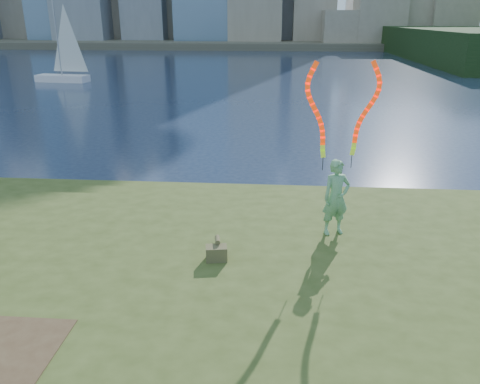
{
  "coord_description": "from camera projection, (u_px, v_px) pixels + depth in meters",
  "views": [
    {
      "loc": [
        2.51,
        -7.79,
        5.38
      ],
      "look_at": [
        1.81,
        1.0,
        2.08
      ],
      "focal_mm": 35.0,
      "sensor_mm": 36.0,
      "label": 1
    }
  ],
  "objects": [
    {
      "name": "ground",
      "position": [
        146.0,
        304.0,
        9.35
      ],
      "size": [
        320.0,
        320.0,
        0.0
      ],
      "primitive_type": "plane",
      "color": "#1A2742",
      "rests_on": "ground"
    },
    {
      "name": "grassy_knoll",
      "position": [
        104.0,
        372.0,
        7.09
      ],
      "size": [
        20.0,
        18.0,
        0.8
      ],
      "color": "#39491A",
      "rests_on": "ground"
    },
    {
      "name": "far_shore",
      "position": [
        267.0,
        42.0,
        97.83
      ],
      "size": [
        320.0,
        40.0,
        1.2
      ],
      "primitive_type": "cube",
      "color": "#4E4939",
      "rests_on": "ground"
    },
    {
      "name": "woman_with_ribbons",
      "position": [
        338.0,
        174.0,
        10.14
      ],
      "size": [
        1.96,
        0.79,
        4.09
      ],
      "rotation": [
        0.0,
        0.0,
        0.36
      ],
      "color": "#1A7B27",
      "rests_on": "grassy_knoll"
    },
    {
      "name": "canvas_bag",
      "position": [
        217.0,
        252.0,
        9.37
      ],
      "size": [
        0.46,
        0.52,
        0.4
      ],
      "rotation": [
        0.0,
        0.0,
        0.17
      ],
      "color": "#4A4826",
      "rests_on": "grassy_knoll"
    },
    {
      "name": "sailboat",
      "position": [
        64.0,
        67.0,
        41.09
      ],
      "size": [
        4.96,
        2.04,
        7.44
      ],
      "rotation": [
        0.0,
        0.0,
        -0.12
      ],
      "color": "white",
      "rests_on": "ground"
    }
  ]
}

